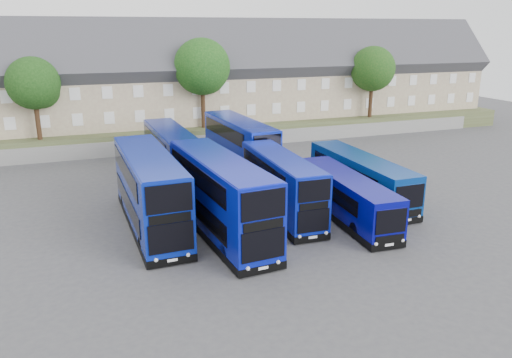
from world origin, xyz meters
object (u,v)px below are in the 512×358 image
object	(u,v)px
tree_far	(383,63)
coach_east_a	(347,198)
tree_west	(35,85)
tree_mid	(203,69)
tree_east	(373,70)
dd_front_mid	(221,198)
dd_front_left	(150,192)

from	to	relation	value
tree_far	coach_east_a	bearing A→B (deg)	-126.63
tree_west	tree_mid	xyz separation A→B (m)	(16.00, 0.50, 1.02)
tree_west	tree_far	bearing A→B (deg)	9.46
coach_east_a	tree_east	bearing A→B (deg)	57.44
dd_front_mid	tree_west	distance (m)	26.02
dd_front_mid	tree_mid	size ratio (longest dim) A/B	1.31
tree_mid	tree_east	distance (m)	20.02
dd_front_left	tree_east	size ratio (longest dim) A/B	1.47
dd_front_mid	coach_east_a	distance (m)	8.47
dd_front_mid	tree_far	world-z (taller)	tree_far
dd_front_left	tree_mid	world-z (taller)	tree_mid
dd_front_mid	tree_mid	world-z (taller)	tree_mid
tree_east	tree_far	distance (m)	9.23
tree_west	tree_far	world-z (taller)	tree_far
coach_east_a	tree_far	bearing A→B (deg)	56.17
coach_east_a	tree_east	distance (m)	29.48
dd_front_mid	tree_far	xyz separation A→B (m)	(31.12, 30.16, 5.41)
tree_mid	tree_far	size ratio (longest dim) A/B	1.06
tree_far	dd_front_left	bearing A→B (deg)	-141.64
dd_front_left	tree_far	size ratio (longest dim) A/B	1.38
tree_mid	tree_far	world-z (taller)	tree_mid
dd_front_left	dd_front_mid	bearing A→B (deg)	-34.73
tree_west	tree_far	distance (m)	42.58
dd_front_left	tree_west	size ratio (longest dim) A/B	1.56
dd_front_mid	coach_east_a	world-z (taller)	dd_front_mid
dd_front_mid	tree_mid	distance (m)	24.88
tree_mid	tree_far	bearing A→B (deg)	14.04
dd_front_mid	tree_east	world-z (taller)	tree_east
coach_east_a	tree_mid	bearing A→B (deg)	100.60
dd_front_left	tree_east	xyz separation A→B (m)	(28.95, 20.66, 5.07)
dd_front_mid	tree_west	xyz separation A→B (m)	(-10.88, 23.16, 4.73)
coach_east_a	tree_east	xyz separation A→B (m)	(16.71, 23.54, 5.97)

